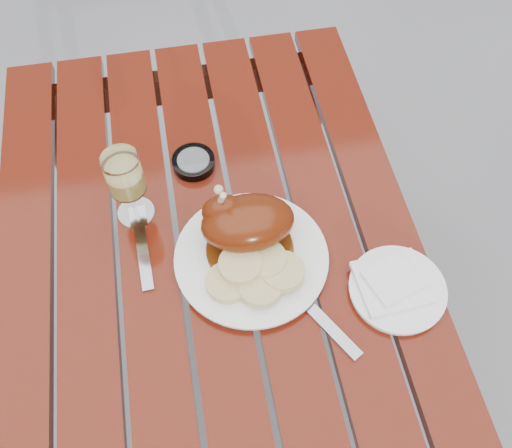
{
  "coord_description": "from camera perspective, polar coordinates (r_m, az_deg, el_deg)",
  "views": [
    {
      "loc": [
        -0.01,
        -0.52,
        1.69
      ],
      "look_at": [
        0.09,
        0.04,
        0.78
      ],
      "focal_mm": 40.0,
      "sensor_mm": 36.0,
      "label": 1
    }
  ],
  "objects": [
    {
      "name": "knife",
      "position": [
        1.02,
        5.76,
        -8.64
      ],
      "size": [
        0.13,
        0.2,
        0.01
      ],
      "primitive_type": "cube",
      "rotation": [
        0.0,
        0.0,
        0.52
      ],
      "color": "gray",
      "rests_on": "table"
    },
    {
      "name": "table",
      "position": [
        1.41,
        -3.48,
        -10.96
      ],
      "size": [
        0.8,
        1.2,
        0.75
      ],
      "primitive_type": "cube",
      "color": "#64190B",
      "rests_on": "ground"
    },
    {
      "name": "ground",
      "position": [
        1.76,
        -2.83,
        -15.4
      ],
      "size": [
        60.0,
        60.0,
        0.0
      ],
      "primitive_type": "plane",
      "color": "slate",
      "rests_on": "ground"
    },
    {
      "name": "roast_duck",
      "position": [
        1.03,
        -1.17,
        0.18
      ],
      "size": [
        0.17,
        0.17,
        0.12
      ],
      "color": "#522409",
      "rests_on": "dinner_plate"
    },
    {
      "name": "side_plate",
      "position": [
        1.06,
        13.94,
        -6.38
      ],
      "size": [
        0.18,
        0.18,
        0.01
      ],
      "primitive_type": "cylinder",
      "rotation": [
        0.0,
        0.0,
        -0.05
      ],
      "color": "white",
      "rests_on": "table"
    },
    {
      "name": "ashtray",
      "position": [
        1.19,
        -6.26,
        6.16
      ],
      "size": [
        0.11,
        0.11,
        0.02
      ],
      "primitive_type": "cylinder",
      "rotation": [
        0.0,
        0.0,
        -0.39
      ],
      "color": "#B2B7BC",
      "rests_on": "table"
    },
    {
      "name": "dinner_plate",
      "position": [
        1.06,
        -0.47,
        -3.47
      ],
      "size": [
        0.29,
        0.29,
        0.02
      ],
      "primitive_type": "cylinder",
      "rotation": [
        0.0,
        0.0,
        0.03
      ],
      "color": "white",
      "rests_on": "table"
    },
    {
      "name": "fork",
      "position": [
        1.09,
        -11.25,
        -2.6
      ],
      "size": [
        0.03,
        0.17,
        0.01
      ],
      "primitive_type": "cube",
      "rotation": [
        0.0,
        0.0,
        0.04
      ],
      "color": "gray",
      "rests_on": "table"
    },
    {
      "name": "wine_glass",
      "position": [
        1.08,
        -12.66,
        3.59
      ],
      "size": [
        0.08,
        0.08,
        0.17
      ],
      "primitive_type": "cylinder",
      "rotation": [
        0.0,
        0.0,
        0.1
      ],
      "color": "#DCC964",
      "rests_on": "table"
    },
    {
      "name": "napkin",
      "position": [
        1.05,
        13.4,
        -5.72
      ],
      "size": [
        0.13,
        0.12,
        0.01
      ],
      "primitive_type": "cube",
      "rotation": [
        0.0,
        0.0,
        0.07
      ],
      "color": "white",
      "rests_on": "side_plate"
    },
    {
      "name": "bread_dumplings",
      "position": [
        1.01,
        -0.09,
        -4.92
      ],
      "size": [
        0.18,
        0.13,
        0.03
      ],
      "color": "#D4C381",
      "rests_on": "dinner_plate"
    }
  ]
}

